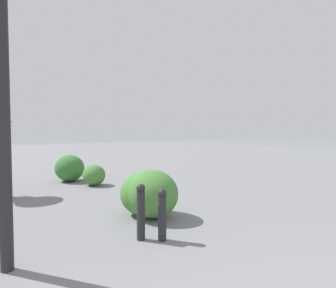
% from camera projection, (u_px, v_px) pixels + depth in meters
% --- Properties ---
extents(lamppost, '(0.98, 0.28, 4.40)m').
position_uv_depth(lamppost, '(1.00, 10.00, 2.99)').
color(lamppost, '#232328').
rests_on(lamppost, ground).
extents(bollard_near, '(0.13, 0.13, 0.75)m').
position_uv_depth(bollard_near, '(162.00, 213.00, 3.96)').
color(bollard_near, '#232328').
rests_on(bollard_near, ground).
extents(bollard_mid, '(0.13, 0.13, 0.82)m').
position_uv_depth(bollard_mid, '(141.00, 211.00, 3.98)').
color(bollard_mid, '#232328').
rests_on(bollard_mid, ground).
extents(shrub_low, '(0.96, 0.86, 0.81)m').
position_uv_depth(shrub_low, '(144.00, 193.00, 5.18)').
color(shrub_low, '#477F38').
rests_on(shrub_low, ground).
extents(shrub_round, '(0.71, 0.64, 0.61)m').
position_uv_depth(shrub_round, '(94.00, 175.00, 8.03)').
color(shrub_round, '#477F38').
rests_on(shrub_round, ground).
extents(shrub_wide, '(1.02, 0.92, 0.87)m').
position_uv_depth(shrub_wide, '(152.00, 194.00, 5.03)').
color(shrub_wide, '#477F38').
rests_on(shrub_wide, ground).
extents(shrub_tall, '(0.99, 0.89, 0.84)m').
position_uv_depth(shrub_tall, '(70.00, 168.00, 8.70)').
color(shrub_tall, '#387533').
rests_on(shrub_tall, ground).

